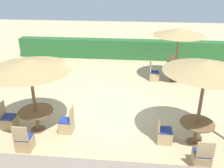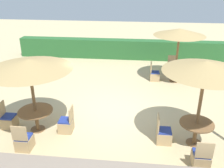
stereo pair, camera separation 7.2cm
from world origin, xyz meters
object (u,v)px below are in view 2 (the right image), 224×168
object	(u,v)px
patio_chair_back_right_north	(172,68)
patio_chair_front_left_east	(66,124)
parasol_front_left	(29,65)
patio_chair_back_right_west	(154,75)
round_table_front_right	(196,128)
round_table_back_right	(175,70)
patio_chair_front_left_south	(24,142)
patio_chair_front_right_west	(163,135)
patio_chair_front_right_south	(201,159)
parasol_front_right	(206,67)
round_table_front_left	(36,114)
parasol_back_right	(180,32)
patio_chair_front_left_west	(9,120)

from	to	relation	value
patio_chair_back_right_north	patio_chair_front_left_east	bearing A→B (deg)	55.05
parasol_front_left	patio_chair_back_right_west	distance (m)	6.71
round_table_front_right	round_table_back_right	xyz separation A→B (m)	(-0.01, 5.02, 0.00)
parasol_front_left	patio_chair_front_left_east	size ratio (longest dim) A/B	2.88
patio_chair_front_left_south	patio_chair_front_right_west	bearing A→B (deg)	10.91
round_table_front_right	patio_chair_front_right_west	distance (m)	1.02
patio_chair_front_right_south	patio_chair_back_right_west	bearing A→B (deg)	99.19
parasol_front_right	round_table_front_left	size ratio (longest dim) A/B	2.39
round_table_front_left	patio_chair_front_right_south	bearing A→B (deg)	-13.51
patio_chair_front_left_south	patio_chair_front_left_east	bearing A→B (deg)	46.33
patio_chair_back_right_north	parasol_back_right	bearing A→B (deg)	91.20
patio_chair_front_right_south	patio_chair_back_right_west	size ratio (longest dim) A/B	1.00
round_table_front_right	patio_chair_front_right_south	size ratio (longest dim) A/B	1.11
patio_chair_back_right_west	round_table_front_left	bearing A→B (deg)	-40.81
round_table_front_right	round_table_front_left	xyz separation A→B (m)	(-5.18, 0.20, 0.02)
patio_chair_front_right_south	patio_chair_front_left_west	distance (m)	6.32
patio_chair_front_right_south	patio_chair_front_left_east	size ratio (longest dim) A/B	1.00
patio_chair_front_right_west	parasol_back_right	xyz separation A→B (m)	(0.95, 5.05, 2.18)
patio_chair_back_right_north	patio_chair_front_left_south	bearing A→B (deg)	53.58
round_table_front_left	patio_chair_back_right_north	size ratio (longest dim) A/B	1.23
round_table_front_left	patio_chair_front_right_west	bearing A→B (deg)	-3.07
round_table_front_left	parasol_back_right	size ratio (longest dim) A/B	0.44
parasol_front_right	patio_chair_front_left_south	xyz separation A→B (m)	(-5.18, -0.84, -2.29)
patio_chair_front_left_west	parasol_front_left	bearing A→B (deg)	87.13
patio_chair_front_right_west	parasol_back_right	size ratio (longest dim) A/B	0.36
patio_chair_front_left_east	round_table_front_left	bearing A→B (deg)	91.25
parasol_front_right	patio_chair_front_left_south	size ratio (longest dim) A/B	2.94
patio_chair_front_left_east	patio_chair_front_left_south	xyz separation A→B (m)	(-1.01, -1.06, 0.00)
patio_chair_front_right_south	parasol_back_right	world-z (taller)	parasol_back_right
round_table_back_right	round_table_front_left	bearing A→B (deg)	-136.95
patio_chair_front_left_west	patio_chair_front_right_west	bearing A→B (deg)	86.97
patio_chair_front_right_west	patio_chair_front_left_west	distance (m)	5.27
patio_chair_front_left_east	patio_chair_front_left_west	bearing A→B (deg)	89.16
parasol_front_left	patio_chair_front_left_south	distance (m)	2.34
patio_chair_front_right_south	patio_chair_back_right_north	distance (m)	7.17
patio_chair_front_right_west	patio_chair_front_left_south	world-z (taller)	same
patio_chair_front_right_south	patio_chair_front_right_west	bearing A→B (deg)	132.68
patio_chair_front_right_south	patio_chair_back_right_west	distance (m)	6.14
parasol_front_right	patio_chair_front_right_south	size ratio (longest dim) A/B	2.94
parasol_front_left	patio_chair_back_right_west	world-z (taller)	parasol_front_left
parasol_front_right	round_table_back_right	distance (m)	5.40
patio_chair_front_left_west	parasol_front_right	bearing A→B (deg)	87.71
parasol_front_right	patio_chair_front_right_west	bearing A→B (deg)	-178.29
parasol_front_right	patio_chair_front_left_south	bearing A→B (deg)	-170.78
patio_chair_front_right_south	round_table_back_right	xyz separation A→B (m)	(0.02, 6.06, 0.33)
patio_chair_front_left_west	patio_chair_front_left_south	world-z (taller)	same
patio_chair_front_left_west	parasol_back_right	world-z (taller)	parasol_back_right
round_table_front_right	round_table_front_left	size ratio (longest dim) A/B	0.91
parasol_front_right	parasol_back_right	xyz separation A→B (m)	(-0.01, 5.02, -0.12)
patio_chair_front_right_south	round_table_back_right	world-z (taller)	patio_chair_front_right_south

